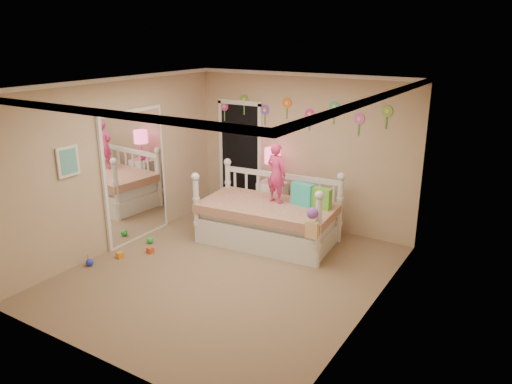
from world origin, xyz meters
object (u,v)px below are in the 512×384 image
Objects in this scene: daybed at (268,207)px; child at (276,173)px; nightstand at (272,203)px; table_lamp at (273,160)px.

child reaches higher than daybed.
table_lamp is at bearing 90.04° from nightstand.
child is (0.07, 0.13, 0.54)m from daybed.
daybed is 0.98m from table_lamp.
table_lamp is (0.00, 0.00, 0.77)m from nightstand.
child is at bearing -55.51° from table_lamp.
table_lamp is (-0.41, 0.59, 0.03)m from child.
child is 1.03m from nightstand.
table_lamp reaches higher than nightstand.
daybed is 0.82m from nightstand.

